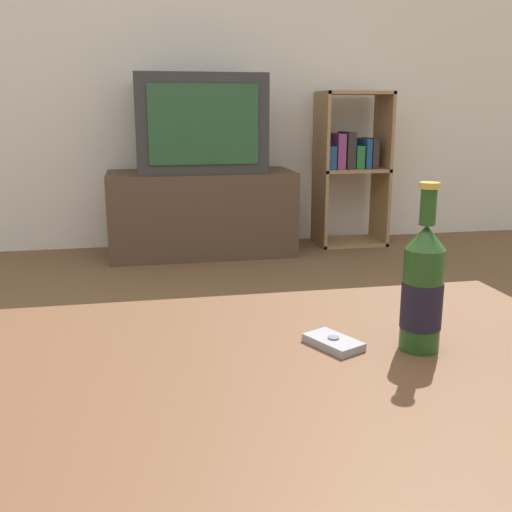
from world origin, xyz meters
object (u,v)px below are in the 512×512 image
television (200,124)px  tv_stand (202,213)px  bookshelf (350,164)px  cell_phone (333,342)px  beer_bottle (422,290)px

television → tv_stand: bearing=90.0°
bookshelf → cell_phone: bookshelf is taller
television → bookshelf: television is taller
tv_stand → cell_phone: (-0.05, -2.60, 0.22)m
television → bookshelf: size_ratio=0.76×
television → bookshelf: 0.99m
television → cell_phone: television is taller
television → bookshelf: (0.96, 0.09, -0.25)m
beer_bottle → cell_phone: size_ratio=2.46×
bookshelf → television: bearing=-174.4°
television → beer_bottle: television is taller
tv_stand → cell_phone: size_ratio=9.43×
tv_stand → television: bearing=-90.0°
television → cell_phone: (-0.05, -2.60, -0.30)m
television → beer_bottle: (0.08, -2.64, -0.21)m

